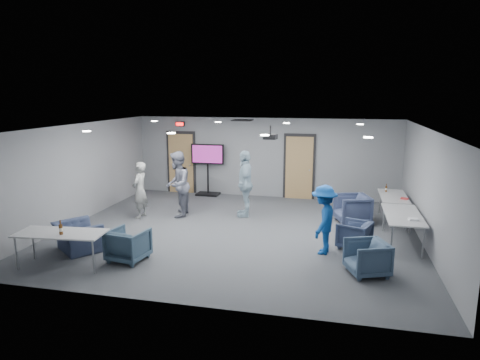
% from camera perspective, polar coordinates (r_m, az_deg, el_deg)
% --- Properties ---
extents(floor, '(9.00, 9.00, 0.00)m').
position_cam_1_polar(floor, '(11.13, -0.37, -6.89)').
color(floor, '#34383C').
rests_on(floor, ground).
extents(ceiling, '(9.00, 9.00, 0.00)m').
position_cam_1_polar(ceiling, '(10.60, -0.39, 7.10)').
color(ceiling, white).
rests_on(ceiling, wall_back).
extents(wall_back, '(9.00, 0.02, 2.70)m').
position_cam_1_polar(wall_back, '(14.65, 3.26, 2.99)').
color(wall_back, gray).
rests_on(wall_back, floor).
extents(wall_front, '(9.00, 0.02, 2.70)m').
position_cam_1_polar(wall_front, '(7.08, -7.95, -6.41)').
color(wall_front, gray).
rests_on(wall_front, floor).
extents(wall_left, '(0.02, 8.00, 2.70)m').
position_cam_1_polar(wall_left, '(12.59, -20.72, 0.86)').
color(wall_left, gray).
rests_on(wall_left, floor).
extents(wall_right, '(0.02, 8.00, 2.70)m').
position_cam_1_polar(wall_right, '(10.70, 23.78, -1.15)').
color(wall_right, gray).
rests_on(wall_right, floor).
extents(door_left, '(1.06, 0.17, 2.24)m').
position_cam_1_polar(door_left, '(15.43, -7.83, 2.28)').
color(door_left, black).
rests_on(door_left, wall_back).
extents(door_right, '(1.06, 0.17, 2.24)m').
position_cam_1_polar(door_right, '(14.49, 7.90, 1.68)').
color(door_right, black).
rests_on(door_right, wall_back).
extents(exit_sign, '(0.32, 0.08, 0.16)m').
position_cam_1_polar(exit_sign, '(15.26, -8.00, 7.40)').
color(exit_sign, black).
rests_on(exit_sign, wall_back).
extents(hvac_diffuser, '(0.60, 0.60, 0.03)m').
position_cam_1_polar(hvac_diffuser, '(13.43, 0.32, 7.97)').
color(hvac_diffuser, black).
rests_on(hvac_diffuser, ceiling).
extents(downlights, '(6.18, 3.78, 0.02)m').
position_cam_1_polar(downlights, '(10.60, -0.39, 7.02)').
color(downlights, white).
rests_on(downlights, ceiling).
extents(person_a, '(0.40, 0.60, 1.62)m').
position_cam_1_polar(person_a, '(12.49, -13.21, -1.31)').
color(person_a, gray).
rests_on(person_a, floor).
extents(person_b, '(0.85, 1.02, 1.90)m').
position_cam_1_polar(person_b, '(12.38, -8.35, -0.57)').
color(person_b, slate).
rests_on(person_b, floor).
extents(person_c, '(0.71, 1.20, 1.92)m').
position_cam_1_polar(person_c, '(12.31, 0.68, -0.46)').
color(person_c, '#9FBCCD').
rests_on(person_c, floor).
extents(person_d, '(0.75, 1.09, 1.55)m').
position_cam_1_polar(person_d, '(9.65, 11.10, -5.20)').
color(person_d, '#16458F').
rests_on(person_d, floor).
extents(chair_right_a, '(1.08, 1.07, 0.79)m').
position_cam_1_polar(chair_right_a, '(12.16, 14.73, -3.74)').
color(chair_right_a, '#343D5A').
rests_on(chair_right_a, floor).
extents(chair_right_b, '(0.89, 0.88, 0.63)m').
position_cam_1_polar(chair_right_b, '(10.25, 14.99, -7.08)').
color(chair_right_b, '#35415B').
rests_on(chair_right_b, floor).
extents(chair_right_c, '(0.97, 0.95, 0.68)m').
position_cam_1_polar(chair_right_c, '(8.88, 16.57, -9.91)').
color(chair_right_c, '#3C5068').
rests_on(chair_right_c, floor).
extents(chair_front_a, '(0.84, 0.86, 0.69)m').
position_cam_1_polar(chair_front_a, '(9.50, -14.66, -8.35)').
color(chair_front_a, '#334758').
rests_on(chair_front_a, floor).
extents(chair_front_b, '(1.32, 1.29, 0.65)m').
position_cam_1_polar(chair_front_b, '(10.42, -20.82, -7.10)').
color(chair_front_b, '#333D58').
rests_on(chair_front_b, floor).
extents(table_right_a, '(0.71, 1.70, 0.73)m').
position_cam_1_polar(table_right_a, '(12.59, 19.76, -2.18)').
color(table_right_a, '#AFB1B4').
rests_on(table_right_a, floor).
extents(table_right_b, '(0.81, 1.94, 0.73)m').
position_cam_1_polar(table_right_b, '(10.76, 20.88, -4.49)').
color(table_right_b, '#AFB1B4').
rests_on(table_right_b, floor).
extents(table_front_left, '(1.86, 0.93, 0.73)m').
position_cam_1_polar(table_front_left, '(9.52, -22.79, -6.71)').
color(table_front_left, '#AFB1B4').
rests_on(table_front_left, floor).
extents(bottle_front, '(0.08, 0.08, 0.30)m').
position_cam_1_polar(bottle_front, '(9.33, -22.78, -6.07)').
color(bottle_front, '#512C0E').
rests_on(bottle_front, table_front_left).
extents(bottle_right, '(0.06, 0.06, 0.23)m').
position_cam_1_polar(bottle_right, '(12.97, 18.91, -1.12)').
color(bottle_right, '#512C0E').
rests_on(bottle_right, table_right_a).
extents(snack_box, '(0.22, 0.18, 0.04)m').
position_cam_1_polar(snack_box, '(12.24, 21.08, -2.32)').
color(snack_box, red).
rests_on(snack_box, table_right_a).
extents(wrapper, '(0.21, 0.16, 0.05)m').
position_cam_1_polar(wrapper, '(10.32, 22.11, -4.88)').
color(wrapper, silver).
rests_on(wrapper, table_right_b).
extents(tv_stand, '(1.17, 0.56, 1.79)m').
position_cam_1_polar(tv_stand, '(14.91, -4.32, 1.84)').
color(tv_stand, black).
rests_on(tv_stand, floor).
extents(projector, '(0.36, 0.34, 0.36)m').
position_cam_1_polar(projector, '(11.21, 4.07, 5.80)').
color(projector, black).
rests_on(projector, ceiling).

